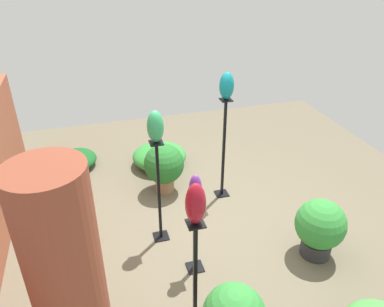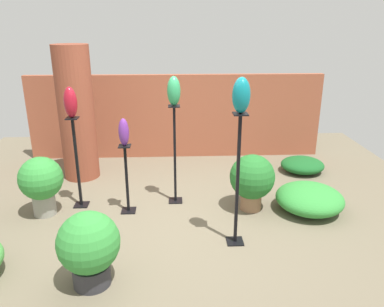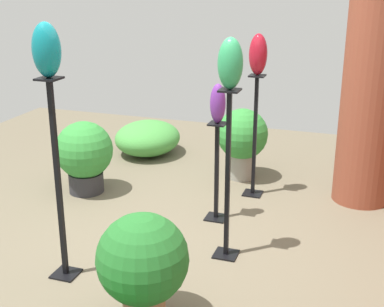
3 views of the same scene
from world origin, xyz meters
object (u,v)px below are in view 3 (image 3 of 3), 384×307
(art_vase_ruby, at_px, (258,54))
(potted_plant_front_left, at_px, (84,154))
(pedestal_violet, at_px, (217,177))
(art_vase_jade, at_px, (230,63))
(art_vase_teal, at_px, (46,50))
(potted_plant_mid_right, at_px, (242,138))
(pedestal_teal, at_px, (59,189))
(pedestal_jade, at_px, (228,183))
(potted_plant_back_center, at_px, (143,263))
(brick_pillar, at_px, (370,98))
(art_vase_violet, at_px, (218,104))
(pedestal_ruby, at_px, (255,141))

(art_vase_ruby, height_order, potted_plant_front_left, art_vase_ruby)
(pedestal_violet, xyz_separation_m, art_vase_jade, (0.66, 0.28, 1.20))
(pedestal_violet, relative_size, art_vase_jade, 2.45)
(art_vase_teal, bearing_deg, potted_plant_front_left, -156.14)
(art_vase_teal, bearing_deg, art_vase_jade, 122.24)
(art_vase_jade, bearing_deg, potted_plant_mid_right, -170.22)
(pedestal_teal, xyz_separation_m, potted_plant_front_left, (-1.57, -0.69, -0.30))
(potted_plant_mid_right, bearing_deg, pedestal_jade, 9.78)
(potted_plant_mid_right, distance_m, potted_plant_back_center, 2.88)
(brick_pillar, relative_size, pedestal_jade, 1.52)
(brick_pillar, height_order, art_vase_violet, brick_pillar)
(brick_pillar, bearing_deg, pedestal_violet, -54.56)
(pedestal_jade, xyz_separation_m, potted_plant_front_left, (-0.85, -1.83, -0.23))
(pedestal_teal, height_order, potted_plant_front_left, pedestal_teal)
(pedestal_jade, height_order, art_vase_jade, art_vase_jade)
(pedestal_violet, distance_m, potted_plant_front_left, 1.56)
(pedestal_jade, bearing_deg, potted_plant_back_center, -15.26)
(pedestal_ruby, xyz_separation_m, potted_plant_front_left, (0.52, -1.75, -0.16))
(pedestal_ruby, relative_size, potted_plant_back_center, 1.62)
(pedestal_jade, relative_size, art_vase_jade, 3.63)
(pedestal_violet, relative_size, potted_plant_back_center, 1.21)
(potted_plant_back_center, bearing_deg, pedestal_teal, -112.85)
(pedestal_ruby, xyz_separation_m, pedestal_jade, (1.37, 0.07, 0.07))
(pedestal_jade, relative_size, art_vase_ruby, 3.48)
(art_vase_jade, relative_size, potted_plant_back_center, 0.49)
(art_vase_violet, relative_size, art_vase_jade, 0.93)
(pedestal_teal, distance_m, potted_plant_front_left, 1.74)
(pedestal_teal, bearing_deg, pedestal_ruby, 153.07)
(potted_plant_front_left, relative_size, potted_plant_mid_right, 0.96)
(art_vase_teal, distance_m, art_vase_ruby, 2.35)
(art_vase_teal, bearing_deg, pedestal_ruby, 153.07)
(brick_pillar, xyz_separation_m, potted_plant_mid_right, (-0.21, -1.35, -0.61))
(pedestal_ruby, bearing_deg, brick_pillar, 101.81)
(art_vase_violet, xyz_separation_m, art_vase_jade, (0.66, 0.28, 0.49))
(art_vase_teal, height_order, art_vase_ruby, art_vase_teal)
(art_vase_jade, bearing_deg, art_vase_teal, -57.76)
(pedestal_violet, bearing_deg, pedestal_ruby, 163.51)
(pedestal_jade, bearing_deg, brick_pillar, 147.14)
(pedestal_ruby, xyz_separation_m, art_vase_teal, (2.09, -1.06, 1.19))
(brick_pillar, height_order, potted_plant_back_center, brick_pillar)
(pedestal_violet, height_order, art_vase_teal, art_vase_teal)
(art_vase_jade, bearing_deg, potted_plant_back_center, -15.26)
(art_vase_violet, xyz_separation_m, art_vase_ruby, (-0.71, 0.21, 0.36))
(art_vase_violet, bearing_deg, potted_plant_mid_right, -178.60)
(pedestal_teal, bearing_deg, art_vase_ruby, 153.07)
(pedestal_teal, bearing_deg, art_vase_violet, 148.35)
(pedestal_ruby, relative_size, potted_plant_front_left, 1.65)
(art_vase_jade, xyz_separation_m, potted_plant_back_center, (1.07, -0.29, -1.18))
(pedestal_violet, bearing_deg, potted_plant_mid_right, -178.60)
(pedestal_teal, distance_m, pedestal_jade, 1.34)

